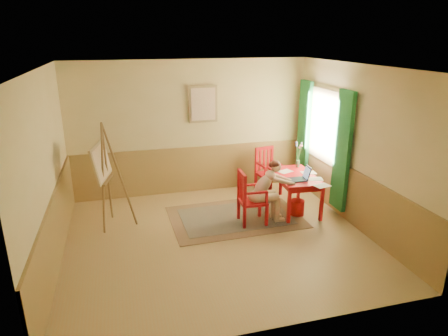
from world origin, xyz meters
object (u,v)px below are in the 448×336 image
object	(u,v)px
figure	(267,189)
easel	(103,166)
laptop	(300,177)
chair_back	(267,171)
table	(295,179)
chair_left	(250,198)

from	to	relation	value
figure	easel	bearing A→B (deg)	167.56
laptop	figure	bearing A→B (deg)	-173.40
chair_back	laptop	xyz separation A→B (m)	(0.13, -1.27, 0.28)
table	laptop	distance (m)	0.30
table	easel	world-z (taller)	easel
easel	table	bearing A→B (deg)	-4.41
laptop	chair_back	bearing A→B (deg)	96.07
table	laptop	bearing A→B (deg)	-99.16
laptop	easel	world-z (taller)	easel
easel	chair_left	bearing A→B (deg)	-13.70
chair_back	table	bearing A→B (deg)	-79.95
table	chair_back	size ratio (longest dim) A/B	1.27
table	chair_left	distance (m)	1.08
chair_left	laptop	distance (m)	1.02
chair_left	easel	size ratio (longest dim) A/B	0.53
chair_back	laptop	world-z (taller)	chair_back
table	easel	bearing A→B (deg)	175.59
chair_back	laptop	size ratio (longest dim) A/B	2.27
table	chair_left	size ratio (longest dim) A/B	1.25
chair_left	chair_back	xyz separation A→B (m)	(0.84, 1.34, -0.01)
figure	easel	xyz separation A→B (m)	(-2.77, 0.61, 0.47)
table	figure	xyz separation A→B (m)	(-0.71, -0.34, 0.01)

